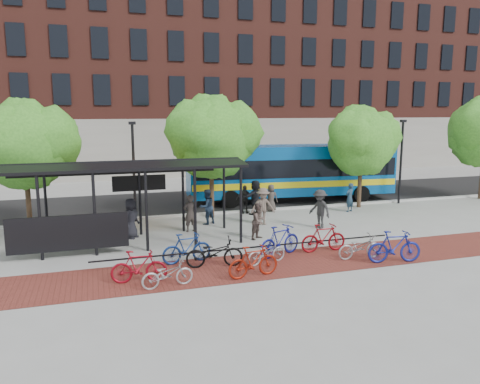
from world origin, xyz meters
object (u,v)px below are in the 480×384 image
object	(u,v)px
bike_9	(323,238)
tree_c	(363,139)
tree_a	(26,141)
bike_7	(280,241)
bus_shelter	(114,175)
pedestrian_3	(263,206)
pedestrian_0	(131,218)
pedestrian_7	(350,197)
pedestrian_9	(320,209)
bike_10	(360,247)
pedestrian_8	(259,221)
pedestrian_2	(207,207)
bike_2	(167,274)
bike_1	(139,267)
bike_4	(214,253)
bike_5	(253,261)
bike_3	(187,248)
bus	(291,169)
lamp_post_left	(134,169)
bike_11	(395,247)
pedestrian_1	(190,213)
pedestrian_6	(271,198)
bike_6	(266,252)
pedestrian_5	(255,197)
tree_b	(213,134)
lamp_post_right	(401,159)
pedestrian_4	(244,199)

from	to	relation	value
bike_9	tree_c	bearing A→B (deg)	-39.22
tree_a	bike_7	world-z (taller)	tree_a
bus_shelter	pedestrian_3	distance (m)	7.61
pedestrian_0	pedestrian_7	world-z (taller)	pedestrian_0
bike_7	pedestrian_9	bearing A→B (deg)	-66.75
bike_10	pedestrian_8	distance (m)	4.77
pedestrian_7	pedestrian_8	world-z (taller)	pedestrian_7
pedestrian_0	pedestrian_2	size ratio (longest dim) A/B	1.02
bike_2	bike_7	size ratio (longest dim) A/B	0.83
bike_1	pedestrian_3	xyz separation A→B (m)	(6.73, 6.38, 0.38)
bike_4	bike_5	xyz separation A→B (m)	(1.01, -1.43, 0.02)
bike_2	bike_3	size ratio (longest dim) A/B	0.89
bus_shelter	bus	world-z (taller)	bus_shelter
lamp_post_left	bike_11	size ratio (longest dim) A/B	2.48
bike_3	pedestrian_8	distance (m)	4.42
bike_5	pedestrian_0	size ratio (longest dim) A/B	1.03
pedestrian_1	pedestrian_6	distance (m)	6.15
bike_6	bike_7	bearing A→B (deg)	-65.45
pedestrian_0	pedestrian_3	distance (m)	6.54
bike_2	pedestrian_5	size ratio (longest dim) A/B	0.90
tree_b	bike_10	size ratio (longest dim) A/B	3.59
bike_5	bike_4	bearing A→B (deg)	27.61
bike_5	pedestrian_9	world-z (taller)	pedestrian_9
tree_b	tree_c	size ratio (longest dim) A/B	1.09
bus_shelter	bike_9	xyz separation A→B (m)	(7.92, -3.64, -2.42)
bike_10	pedestrian_7	bearing A→B (deg)	-25.92
bus	pedestrian_5	xyz separation A→B (m)	(-3.44, -3.03, -1.07)
tree_a	tree_b	distance (m)	9.01
tree_c	pedestrian_6	bearing A→B (deg)	175.32
pedestrian_5	bike_6	bearing A→B (deg)	50.18
pedestrian_9	bus_shelter	bearing A→B (deg)	-111.84
lamp_post_right	pedestrian_2	size ratio (longest dim) A/B	2.88
pedestrian_3	pedestrian_1	bearing A→B (deg)	-167.63
pedestrian_2	bike_6	bearing A→B (deg)	71.21
tree_c	bike_4	distance (m)	14.04
lamp_post_left	bike_7	xyz separation A→B (m)	(4.89, -7.72, -2.12)
pedestrian_5	pedestrian_2	bearing A→B (deg)	1.60
pedestrian_4	tree_c	bearing A→B (deg)	5.45
bike_11	pedestrian_3	world-z (taller)	pedestrian_3
bike_1	bike_11	xyz separation A→B (m)	(9.36, -0.77, 0.06)
lamp_post_right	pedestrian_9	distance (m)	8.80
bike_4	bike_10	size ratio (longest dim) A/B	1.16
bike_6	pedestrian_5	world-z (taller)	pedestrian_5
bike_7	pedestrian_0	distance (m)	6.99
bike_9	tree_b	bearing A→B (deg)	20.76
tree_b	bike_11	distance (m)	11.25
bike_9	pedestrian_4	size ratio (longest dim) A/B	1.22
pedestrian_1	pedestrian_2	world-z (taller)	pedestrian_2
bike_1	pedestrian_1	xyz separation A→B (m)	(2.97, 6.11, 0.32)
lamp_post_left	bike_5	distance (m)	10.39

